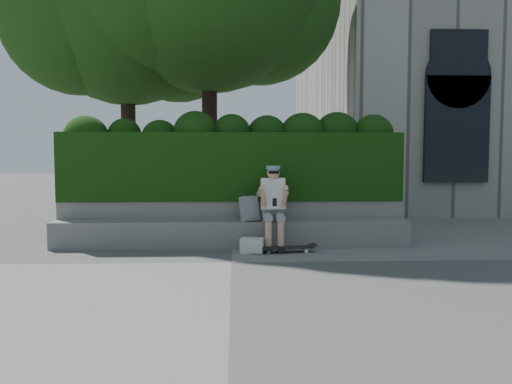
{
  "coord_description": "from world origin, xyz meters",
  "views": [
    {
      "loc": [
        0.05,
        -7.13,
        1.52
      ],
      "look_at": [
        0.4,
        1.0,
        0.95
      ],
      "focal_mm": 35.0,
      "sensor_mm": 36.0,
      "label": 1
    }
  ],
  "objects_px": {
    "person": "(273,204)",
    "skateboard": "(287,248)",
    "backpack_plaid": "(249,209)",
    "backpack_ground": "(252,245)"
  },
  "relations": [
    {
      "from": "person",
      "to": "backpack_plaid",
      "type": "xyz_separation_m",
      "value": [
        -0.39,
        0.08,
        -0.09
      ]
    },
    {
      "from": "person",
      "to": "skateboard",
      "type": "relative_size",
      "value": 1.61
    },
    {
      "from": "backpack_plaid",
      "to": "backpack_ground",
      "type": "height_order",
      "value": "backpack_plaid"
    },
    {
      "from": "backpack_ground",
      "to": "backpack_plaid",
      "type": "bearing_deg",
      "value": 107.39
    },
    {
      "from": "skateboard",
      "to": "backpack_ground",
      "type": "height_order",
      "value": "backpack_ground"
    },
    {
      "from": "skateboard",
      "to": "backpack_plaid",
      "type": "bearing_deg",
      "value": 136.28
    },
    {
      "from": "person",
      "to": "backpack_plaid",
      "type": "height_order",
      "value": "person"
    },
    {
      "from": "skateboard",
      "to": "backpack_plaid",
      "type": "height_order",
      "value": "backpack_plaid"
    },
    {
      "from": "person",
      "to": "skateboard",
      "type": "height_order",
      "value": "person"
    },
    {
      "from": "backpack_ground",
      "to": "person",
      "type": "bearing_deg",
      "value": 57.03
    }
  ]
}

